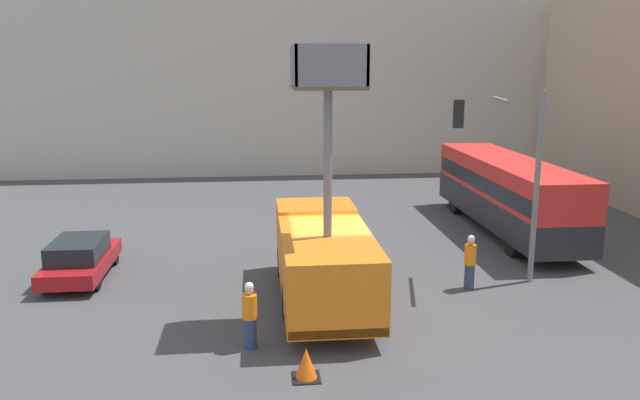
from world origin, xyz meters
TOP-DOWN VIEW (x-y plane):
  - ground_plane at (0.00, 0.00)m, footprint 120.00×120.00m
  - building_backdrop_far at (0.00, 26.96)m, footprint 44.00×10.00m
  - utility_truck at (-0.30, -0.18)m, footprint 2.58×7.29m
  - city_bus at (8.44, 7.24)m, footprint 2.52×11.29m
  - traffic_light_pole at (5.91, 1.17)m, footprint 2.83×2.58m
  - road_worker_near_truck at (-2.50, -3.10)m, footprint 0.38×0.38m
  - road_worker_directing at (4.54, 0.53)m, footprint 0.38×0.38m
  - traffic_cone_near_truck at (-1.20, -4.83)m, footprint 0.66×0.66m
  - parked_car_curbside at (-8.27, 2.85)m, footprint 1.82×4.29m

SIDE VIEW (x-z plane):
  - ground_plane at x=0.00m, z-range 0.00..0.00m
  - traffic_cone_near_truck at x=-1.20m, z-range -0.02..0.73m
  - parked_car_curbside at x=-8.27m, z-range 0.01..1.40m
  - road_worker_near_truck at x=-2.50m, z-range 0.00..1.77m
  - road_worker_directing at x=4.54m, z-range 0.00..1.79m
  - utility_truck at x=-0.30m, z-range -2.24..5.39m
  - city_bus at x=8.44m, z-range 0.28..3.44m
  - traffic_light_pole at x=5.91m, z-range 1.05..7.37m
  - building_backdrop_far at x=0.00m, z-range 0.00..13.06m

